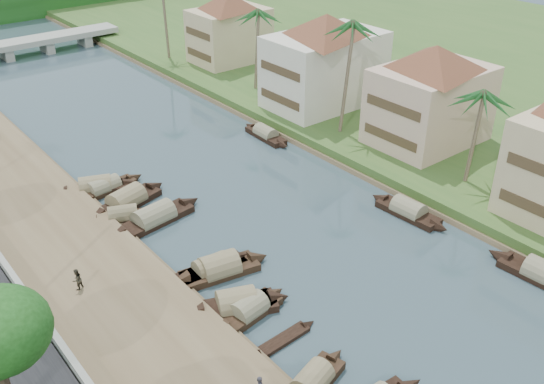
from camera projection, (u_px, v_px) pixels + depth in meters
ground at (398, 299)px, 41.45m from camera, size 220.00×220.00×0.00m
left_bank at (58, 248)px, 46.10m from camera, size 10.00×180.00×0.80m
right_bank at (374, 129)px, 65.05m from camera, size 16.00×180.00×1.20m
bridge at (26, 44)px, 89.41m from camera, size 28.00×4.00×2.40m
building_mid at (431, 94)px, 58.79m from camera, size 14.11×14.11×9.70m
building_far at (325, 59)px, 67.62m from camera, size 15.59×15.59×10.20m
building_distant at (229, 27)px, 81.97m from camera, size 12.62×12.62×9.20m
sampan_4 at (312, 383)px, 34.41m from camera, size 6.92×3.26×1.97m
sampan_5 at (237, 305)px, 40.26m from camera, size 7.68×4.58×2.39m
sampan_6 at (249, 311)px, 39.79m from camera, size 6.88×2.50×2.04m
sampan_7 at (212, 269)px, 43.78m from camera, size 7.44×2.00×1.99m
sampan_8 at (220, 269)px, 43.70m from camera, size 8.21×3.35×2.45m
sampan_9 at (154, 219)px, 49.69m from camera, size 9.85×3.13×2.42m
sampan_10 at (123, 217)px, 49.95m from camera, size 6.96×4.08×1.96m
sampan_11 at (127, 201)px, 52.09m from camera, size 8.98×4.18×2.48m
sampan_12 at (105, 188)px, 54.11m from camera, size 8.20×2.26×1.96m
sampan_13 at (96, 188)px, 54.21m from camera, size 8.14×4.65×2.22m
sampan_15 at (408, 211)px, 50.69m from camera, size 2.13×7.99×2.13m
sampan_16 at (266, 135)px, 64.31m from camera, size 1.79×7.72×1.92m
canoe_1 at (282, 341)px, 37.79m from camera, size 5.70×1.14×0.92m
canoe_2 at (123, 218)px, 50.35m from camera, size 5.77×2.63×0.84m
palm_1 at (481, 96)px, 49.87m from camera, size 3.20×3.20×9.64m
palm_2 at (348, 27)px, 57.87m from camera, size 3.20×3.20×12.64m
palm_3 at (255, 14)px, 70.10m from camera, size 3.20×3.20×10.79m
tree_6 at (340, 51)px, 72.45m from camera, size 4.47×4.47×6.45m
person_far at (77, 279)px, 40.79m from camera, size 0.95×0.87×1.57m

